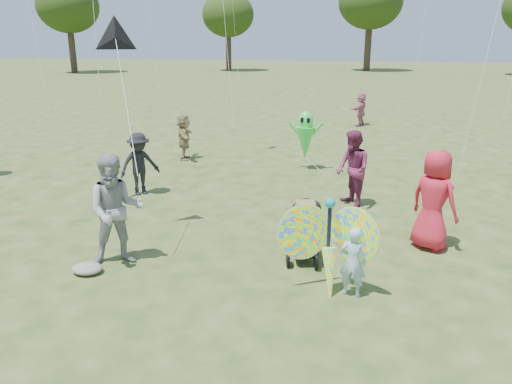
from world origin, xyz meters
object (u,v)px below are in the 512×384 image
(child_girl, at_px, (353,262))
(alien_kite, at_px, (305,137))
(crowd_a, at_px, (434,200))
(jogging_stroller, at_px, (305,226))
(crowd_b, at_px, (139,164))
(crowd_e, at_px, (353,169))
(crowd_d, at_px, (184,137))
(crowd_j, at_px, (361,109))
(butterfly_kite, at_px, (329,246))
(adult_man, at_px, (116,210))

(child_girl, xyz_separation_m, alien_kite, (-1.56, 7.46, 0.42))
(crowd_a, distance_m, jogging_stroller, 2.45)
(crowd_b, distance_m, crowd_e, 5.18)
(crowd_d, height_order, crowd_j, crowd_j)
(child_girl, xyz_separation_m, crowd_d, (-5.50, 7.99, 0.18))
(child_girl, relative_size, alien_kite, 0.63)
(crowd_b, distance_m, butterfly_kite, 6.42)
(crowd_b, xyz_separation_m, crowd_j, (5.29, 11.54, -0.04))
(adult_man, xyz_separation_m, crowd_a, (5.36, 1.81, -0.04))
(child_girl, bearing_deg, adult_man, 6.65)
(crowd_d, bearing_deg, child_girl, -161.41)
(crowd_a, xyz_separation_m, crowd_d, (-6.89, 5.85, -0.21))
(child_girl, xyz_separation_m, butterfly_kite, (-0.37, 0.05, 0.21))
(crowd_e, xyz_separation_m, alien_kite, (-1.44, 3.17, 0.08))
(adult_man, xyz_separation_m, butterfly_kite, (3.61, -0.28, -0.22))
(crowd_b, bearing_deg, alien_kite, -4.57)
(child_girl, distance_m, crowd_a, 2.58)
(crowd_e, bearing_deg, crowd_j, 151.49)
(adult_man, distance_m, crowd_b, 4.05)
(adult_man, bearing_deg, jogging_stroller, -12.21)
(butterfly_kite, xyz_separation_m, alien_kite, (-1.19, 7.41, 0.21))
(crowd_b, relative_size, crowd_e, 0.88)
(crowd_d, bearing_deg, alien_kite, -113.54)
(adult_man, xyz_separation_m, crowd_d, (-1.52, 7.65, -0.25))
(child_girl, distance_m, crowd_j, 15.70)
(crowd_e, bearing_deg, alien_kite, 176.46)
(crowd_j, bearing_deg, crowd_e, 19.69)
(adult_man, height_order, alien_kite, adult_man)
(child_girl, height_order, crowd_d, crowd_d)
(child_girl, bearing_deg, alien_kite, -66.81)
(jogging_stroller, bearing_deg, crowd_e, 63.52)
(crowd_b, xyz_separation_m, butterfly_kite, (4.93, -4.11, -0.02))
(alien_kite, bearing_deg, crowd_d, 172.42)
(crowd_j, distance_m, alien_kite, 8.39)
(adult_man, xyz_separation_m, jogging_stroller, (3.13, 0.86, -0.36))
(crowd_b, relative_size, butterfly_kite, 0.90)
(adult_man, distance_m, alien_kite, 7.53)
(butterfly_kite, bearing_deg, crowd_d, 122.89)
(adult_man, relative_size, crowd_d, 1.34)
(alien_kite, bearing_deg, crowd_b, -138.56)
(adult_man, height_order, crowd_a, adult_man)
(crowd_b, relative_size, crowd_j, 1.05)
(butterfly_kite, relative_size, alien_kite, 1.00)
(child_girl, relative_size, crowd_a, 0.59)
(crowd_a, distance_m, crowd_b, 6.98)
(crowd_a, distance_m, crowd_e, 2.62)
(crowd_a, bearing_deg, alien_kite, -21.06)
(crowd_b, height_order, jogging_stroller, crowd_b)
(child_girl, height_order, alien_kite, alien_kite)
(adult_man, bearing_deg, crowd_e, 18.08)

